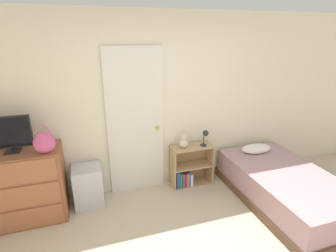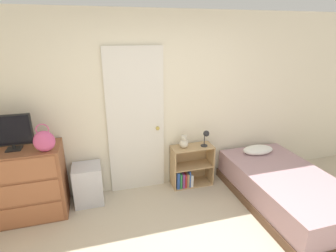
{
  "view_description": "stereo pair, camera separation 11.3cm",
  "coord_description": "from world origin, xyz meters",
  "views": [
    {
      "loc": [
        -0.9,
        -1.53,
        2.26
      ],
      "look_at": [
        0.14,
        1.7,
        1.04
      ],
      "focal_mm": 28.0,
      "sensor_mm": 36.0,
      "label": 1
    },
    {
      "loc": [
        -0.79,
        -1.56,
        2.26
      ],
      "look_at": [
        0.14,
        1.7,
        1.04
      ],
      "focal_mm": 28.0,
      "sensor_mm": 36.0,
      "label": 2
    }
  ],
  "objects": [
    {
      "name": "wall_back",
      "position": [
        0.0,
        1.98,
        1.27
      ],
      "size": [
        10.0,
        0.06,
        2.55
      ],
      "color": "beige",
      "rests_on": "ground_plane"
    },
    {
      "name": "door_closed",
      "position": [
        -0.26,
        1.93,
        1.05
      ],
      "size": [
        0.8,
        0.09,
        2.1
      ],
      "color": "silver",
      "rests_on": "ground_plane"
    },
    {
      "name": "dresser",
      "position": [
        -1.78,
        1.67,
        0.47
      ],
      "size": [
        1.03,
        0.52,
        0.94
      ],
      "color": "brown",
      "rests_on": "ground_plane"
    },
    {
      "name": "tv",
      "position": [
        -1.77,
        1.68,
        1.16
      ],
      "size": [
        0.47,
        0.16,
        0.43
      ],
      "color": "black",
      "rests_on": "dresser"
    },
    {
      "name": "handbag",
      "position": [
        -1.4,
        1.52,
        1.07
      ],
      "size": [
        0.24,
        0.12,
        0.34
      ],
      "color": "#C64C7F",
      "rests_on": "dresser"
    },
    {
      "name": "storage_bin",
      "position": [
        -0.99,
        1.75,
        0.28
      ],
      "size": [
        0.38,
        0.36,
        0.56
      ],
      "color": "silver",
      "rests_on": "ground_plane"
    },
    {
      "name": "bookshelf",
      "position": [
        0.5,
        1.79,
        0.26
      ],
      "size": [
        0.63,
        0.28,
        0.64
      ],
      "color": "tan",
      "rests_on": "ground_plane"
    },
    {
      "name": "teddy_bear",
      "position": [
        0.41,
        1.79,
        0.73
      ],
      "size": [
        0.14,
        0.14,
        0.21
      ],
      "color": "beige",
      "rests_on": "bookshelf"
    },
    {
      "name": "desk_lamp",
      "position": [
        0.74,
        1.75,
        0.81
      ],
      "size": [
        0.11,
        0.11,
        0.25
      ],
      "color": "#262628",
      "rests_on": "bookshelf"
    },
    {
      "name": "bed",
      "position": [
        1.61,
        0.97,
        0.23
      ],
      "size": [
        1.11,
        1.95,
        0.57
      ],
      "color": "brown",
      "rests_on": "ground_plane"
    }
  ]
}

